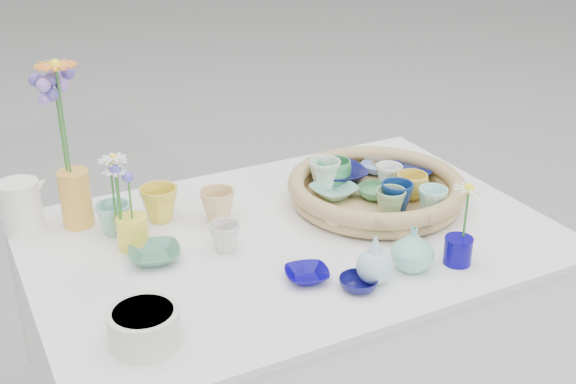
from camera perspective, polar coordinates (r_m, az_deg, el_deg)
name	(u,v)px	position (r m, az deg, el deg)	size (l,w,h in m)	color
wicker_tray	(376,190)	(1.94, 6.97, 0.17)	(0.47, 0.47, 0.08)	#A4804A
tray_ceramic_0	(340,174)	(2.03, 4.16, 1.39)	(0.14, 0.14, 0.03)	#0C0F48
tray_ceramic_1	(404,175)	(2.05, 9.19, 1.34)	(0.13, 0.13, 0.03)	#0B124E
tray_ceramic_2	(412,186)	(1.94, 9.75, 0.47)	(0.09, 0.09, 0.07)	gold
tray_ceramic_3	(375,192)	(1.94, 6.93, -0.02)	(0.10, 0.10, 0.03)	#4B905A
tray_ceramic_4	(390,203)	(1.84, 8.09, -0.85)	(0.08, 0.08, 0.07)	#7DAA7B
tray_ceramic_5	(334,191)	(1.93, 3.65, 0.08)	(0.12, 0.12, 0.03)	#77B5A1
tray_ceramic_6	(325,174)	(1.97, 2.93, 1.42)	(0.09, 0.09, 0.08)	silver
tray_ceramic_7	(389,177)	(1.99, 7.95, 1.20)	(0.07, 0.07, 0.07)	silver
tray_ceramic_8	(376,168)	(2.09, 7.00, 1.90)	(0.09, 0.09, 0.03)	#8BB5FF
tray_ceramic_9	(397,197)	(1.86, 8.60, -0.38)	(0.08, 0.08, 0.08)	navy
tray_ceramic_10	(339,219)	(1.79, 4.04, -2.12)	(0.08, 0.08, 0.03)	#EFCB75
tray_ceramic_11	(432,201)	(1.87, 11.33, -0.70)	(0.08, 0.08, 0.07)	#A1E5D6
tray_ceramic_12	(335,172)	(1.99, 3.73, 1.56)	(0.09, 0.09, 0.07)	#3F9D5E
loose_ceramic_0	(159,204)	(1.86, -10.13, -0.92)	(0.10, 0.10, 0.09)	gold
loose_ceramic_1	(218,205)	(1.84, -5.57, -1.04)	(0.09, 0.09, 0.08)	#D8B375
loose_ceramic_2	(155,254)	(1.70, -10.50, -4.87)	(0.12, 0.12, 0.03)	#40775E
loose_ceramic_3	(225,237)	(1.71, -5.01, -3.55)	(0.07, 0.07, 0.07)	beige
loose_ceramic_4	(307,275)	(1.60, 1.50, -6.57)	(0.10, 0.10, 0.02)	#070070
loose_ceramic_5	(114,218)	(1.82, -13.59, -2.05)	(0.08, 0.08, 0.08)	#7EBFAA
loose_ceramic_6	(358,283)	(1.57, 5.59, -7.21)	(0.08, 0.08, 0.03)	#0F0E50
fluted_bowl	(144,327)	(1.42, -11.28, -10.41)	(0.14, 0.14, 0.07)	beige
bud_vase_paleblue	(375,258)	(1.57, 6.87, -5.18)	(0.08, 0.08, 0.12)	#A7C8D8
bud_vase_seafoam	(413,248)	(1.64, 9.82, -4.42)	(0.10, 0.10, 0.10)	#7AC7B1
bud_vase_cobalt	(458,250)	(1.69, 13.28, -4.52)	(0.06, 0.06, 0.06)	#090277
single_daisy	(466,213)	(1.66, 13.89, -1.60)	(0.08, 0.08, 0.14)	white
tall_vase_yellow	(76,198)	(1.87, -16.41, -0.49)	(0.08, 0.08, 0.15)	gold
gerbera	(63,120)	(1.79, -17.34, 5.42)	(0.11, 0.11, 0.29)	orange
hydrangea	(61,131)	(1.82, -17.47, 4.61)	(0.08, 0.08, 0.29)	#5447A2
white_pitcher	(21,207)	(1.89, -20.34, -1.12)	(0.14, 0.10, 0.13)	white
daisy_cup	(133,232)	(1.75, -12.15, -3.14)	(0.07, 0.07, 0.08)	yellow
daisy_posy	(123,185)	(1.70, -12.88, 0.53)	(0.08, 0.08, 0.17)	white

